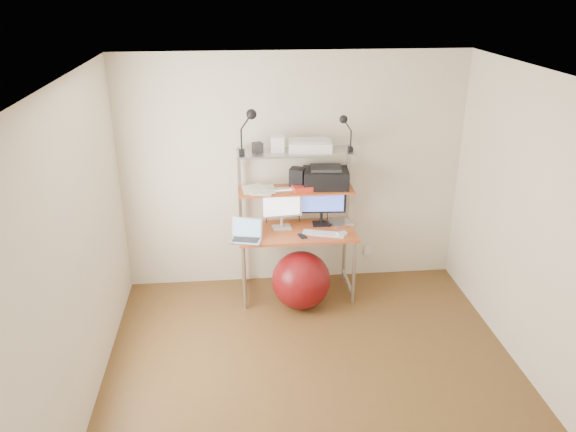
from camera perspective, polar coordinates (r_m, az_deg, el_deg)
The scene contains 20 objects.
room at distance 4.28m, azimuth 3.13°, elevation -3.17°, with size 3.60×3.60×3.60m.
computer_desk at distance 5.76m, azimuth 0.85°, elevation 0.73°, with size 1.20×0.60×1.57m.
wall_outlet at distance 6.43m, azimuth 8.10°, elevation -3.48°, with size 0.08×0.01×0.12m, color silver.
monitor_silver at distance 5.76m, azimuth -0.66°, elevation 1.13°, with size 0.43×0.17×0.47m.
monitor_black at distance 5.86m, azimuth 3.44°, elevation 1.51°, with size 0.51×0.15×0.51m.
laptop at distance 5.59m, azimuth -4.23°, elevation -1.96°, with size 0.35×0.31×0.27m.
keyboard at distance 5.71m, azimuth 3.64°, elevation -1.80°, with size 0.43×0.12×0.01m, color silver.
mouse at distance 5.71m, azimuth 5.48°, elevation -1.80°, with size 0.10×0.06×0.03m, color silver.
mac_mini at distance 5.95m, azimuth 5.38°, elevation -0.70°, with size 0.21×0.21×0.04m, color silver.
phone at distance 5.65m, azimuth 1.46°, elevation -2.05°, with size 0.06×0.12×0.01m, color black.
printer at distance 5.79m, azimuth 3.85°, elevation 3.93°, with size 0.48×0.35×0.22m.
nas_cube at distance 5.75m, azimuth 0.94°, elevation 3.87°, with size 0.14×0.14×0.21m, color black.
red_box at distance 5.68m, azimuth 1.48°, elevation 2.81°, with size 0.19×0.13×0.05m, color red.
scanner at distance 5.64m, azimuth 2.24°, elevation 7.21°, with size 0.45×0.31×0.11m.
box_white at distance 5.59m, azimuth -1.07°, elevation 7.33°, with size 0.13×0.11×0.16m, color silver.
box_grey at distance 5.60m, azimuth -3.12°, elevation 6.98°, with size 0.09×0.09×0.09m, color #2A2A2D.
clip_lamp_left at distance 5.41m, azimuth -3.95°, elevation 9.52°, with size 0.18×0.10×0.45m.
clip_lamp_right at distance 5.56m, azimuth 5.81°, elevation 9.16°, with size 0.15×0.08×0.37m.
exercise_ball at distance 5.76m, azimuth 1.34°, elevation -6.55°, with size 0.60×0.60×0.60m, color maroon.
paper_stack at distance 5.71m, azimuth -2.95°, elevation 2.70°, with size 0.35×0.38×0.02m.
Camera 1 is at (-0.61, -3.80, 3.13)m, focal length 35.00 mm.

